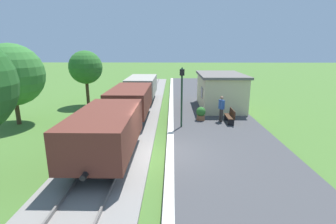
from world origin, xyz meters
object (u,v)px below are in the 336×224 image
at_px(bench_near_hut, 230,116).
at_px(tree_trackside_far, 86,67).
at_px(potted_planter, 201,113).
at_px(tree_trackside_mid, 12,75).
at_px(station_hut, 220,91).
at_px(freight_train, 131,102).
at_px(lamp_post_near, 182,86).
at_px(person_waiting, 221,108).

xyz_separation_m(bench_near_hut, tree_trackside_far, (-11.39, 6.15, 2.66)).
height_order(potted_planter, tree_trackside_mid, tree_trackside_mid).
height_order(station_hut, tree_trackside_mid, tree_trackside_mid).
relative_size(freight_train, lamp_post_near, 5.24).
relative_size(lamp_post_near, tree_trackside_mid, 0.69).
height_order(station_hut, potted_planter, station_hut).
xyz_separation_m(freight_train, lamp_post_near, (3.46, -1.96, 1.41)).
bearing_deg(lamp_post_near, tree_trackside_far, 139.13).
bearing_deg(tree_trackside_mid, tree_trackside_far, 64.07).
xyz_separation_m(freight_train, tree_trackside_mid, (-7.54, -0.76, 1.94)).
relative_size(freight_train, bench_near_hut, 12.93).
bearing_deg(lamp_post_near, bench_near_hut, 15.74).
xyz_separation_m(potted_planter, tree_trackside_mid, (-12.37, -0.31, 2.61)).
bearing_deg(tree_trackside_far, tree_trackside_mid, -115.93).
height_order(station_hut, person_waiting, station_hut).
bearing_deg(person_waiting, tree_trackside_mid, -21.28).
xyz_separation_m(freight_train, station_hut, (6.80, 3.43, 0.26)).
relative_size(potted_planter, tree_trackside_far, 0.19).
bearing_deg(tree_trackside_far, freight_train, -47.36).
bearing_deg(tree_trackside_far, station_hut, -8.23).
distance_m(station_hut, tree_trackside_far, 11.74).
relative_size(person_waiting, tree_trackside_mid, 0.32).
distance_m(freight_train, potted_planter, 4.90).
distance_m(lamp_post_near, tree_trackside_mid, 11.08).
bearing_deg(potted_planter, lamp_post_near, -132.18).
distance_m(person_waiting, lamp_post_near, 3.37).
height_order(station_hut, lamp_post_near, lamp_post_near).
relative_size(person_waiting, tree_trackside_far, 0.35).
bearing_deg(station_hut, tree_trackside_far, 171.77).
height_order(freight_train, station_hut, station_hut).
distance_m(potted_planter, lamp_post_near, 2.91).
bearing_deg(station_hut, person_waiting, -98.88).
relative_size(freight_train, tree_trackside_mid, 3.62).
distance_m(bench_near_hut, potted_planter, 1.96).
xyz_separation_m(person_waiting, lamp_post_near, (-2.68, -1.23, 1.62)).
bearing_deg(potted_planter, freight_train, 174.68).
xyz_separation_m(freight_train, tree_trackside_far, (-4.69, 5.09, 1.98)).
bearing_deg(person_waiting, tree_trackside_far, -49.64).
bearing_deg(person_waiting, freight_train, -28.15).
bearing_deg(tree_trackside_mid, lamp_post_near, -6.26).
bearing_deg(bench_near_hut, person_waiting, 149.58).
bearing_deg(bench_near_hut, potted_planter, 162.15).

